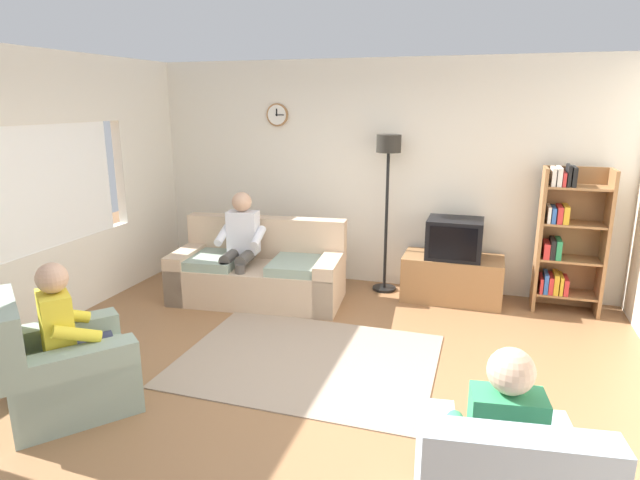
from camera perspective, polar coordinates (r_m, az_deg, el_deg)
ground_plane at (r=4.50m, az=-1.46°, el=-14.84°), size 12.00×12.00×0.00m
back_wall_assembly at (r=6.54m, az=6.13°, el=6.99°), size 6.20×0.17×2.70m
left_wall_assembly at (r=5.65m, az=-30.07°, el=3.76°), size 0.12×5.80×2.70m
couch at (r=6.13m, az=-6.56°, el=-3.50°), size 1.98×1.06×0.90m
tv_stand at (r=6.27m, az=13.95°, el=-4.00°), size 1.10×0.56×0.51m
tv at (r=6.11m, az=14.21°, el=0.17°), size 0.60×0.49×0.44m
bookshelf at (r=6.24m, az=24.83°, el=0.13°), size 0.68×0.36×1.58m
floor_lamp at (r=6.19m, az=7.29°, el=7.45°), size 0.28×0.28×1.85m
armchair_near_window at (r=4.46m, az=-25.76°, el=-12.51°), size 1.18×1.19×0.90m
area_rug at (r=4.81m, az=-1.34°, el=-12.70°), size 2.20×1.70×0.01m
person_on_couch at (r=6.00m, az=-8.53°, el=-0.15°), size 0.54×0.56×1.24m
person_in_left_armchair at (r=4.34m, az=-25.05°, el=-8.59°), size 0.63×0.64×1.12m
person_in_right_armchair at (r=2.95m, az=18.79°, el=-19.33°), size 0.55×0.57×1.12m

